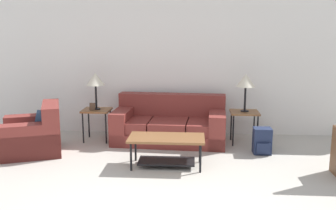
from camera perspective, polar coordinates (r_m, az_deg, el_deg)
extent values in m
cube|color=white|center=(7.15, 0.62, 5.91)|extent=(9.01, 0.06, 2.60)
cube|color=maroon|center=(6.74, 0.22, -4.73)|extent=(2.03, 1.09, 0.22)
cube|color=maroon|center=(6.78, -5.32, -2.85)|extent=(0.69, 0.91, 0.20)
cube|color=maroon|center=(6.67, 0.20, -3.04)|extent=(0.69, 0.91, 0.20)
cube|color=maroon|center=(6.62, 5.86, -3.21)|extent=(0.69, 0.91, 0.20)
cube|color=maroon|center=(6.96, 0.60, 0.11)|extent=(1.98, 0.38, 0.40)
cube|color=maroon|center=(6.85, -6.81, -2.99)|extent=(0.34, 0.99, 0.58)
cube|color=maroon|center=(6.64, 7.49, -3.46)|extent=(0.34, 0.99, 0.58)
cube|color=maroon|center=(6.53, -19.97, -5.13)|extent=(1.16, 1.17, 0.40)
cube|color=maroon|center=(6.42, -17.39, -1.56)|extent=(0.56, 0.95, 0.40)
cube|color=maroon|center=(6.83, -19.86, -3.72)|extent=(0.93, 0.55, 0.56)
cube|color=maroon|center=(6.19, -20.20, -5.26)|extent=(0.93, 0.55, 0.56)
cube|color=#33567F|center=(6.45, -19.16, -2.52)|extent=(0.30, 0.38, 0.36)
cube|color=brown|center=(5.46, -0.22, -5.06)|extent=(1.10, 0.54, 0.04)
cylinder|color=black|center=(5.39, -5.66, -7.86)|extent=(0.03, 0.03, 0.41)
cylinder|color=black|center=(5.32, 4.96, -8.10)|extent=(0.03, 0.03, 0.41)
cylinder|color=black|center=(5.78, -4.97, -6.50)|extent=(0.03, 0.03, 0.41)
cylinder|color=black|center=(5.72, 4.89, -6.71)|extent=(0.03, 0.03, 0.41)
cube|color=black|center=(5.57, -0.22, -8.54)|extent=(0.83, 0.38, 0.02)
cube|color=brown|center=(6.85, -10.83, -0.78)|extent=(0.49, 0.45, 0.03)
cylinder|color=black|center=(6.80, -12.82, -3.45)|extent=(0.03, 0.03, 0.55)
cylinder|color=black|center=(6.69, -9.44, -3.55)|extent=(0.03, 0.03, 0.55)
cylinder|color=black|center=(7.15, -11.97, -2.70)|extent=(0.03, 0.03, 0.55)
cylinder|color=black|center=(7.05, -8.75, -2.78)|extent=(0.03, 0.03, 0.55)
cube|color=brown|center=(6.69, 11.58, -1.10)|extent=(0.49, 0.45, 0.03)
cylinder|color=black|center=(6.55, 9.91, -3.89)|extent=(0.03, 0.03, 0.55)
cylinder|color=black|center=(6.61, 13.46, -3.91)|extent=(0.03, 0.03, 0.55)
cylinder|color=black|center=(6.91, 9.60, -3.08)|extent=(0.03, 0.03, 0.55)
cylinder|color=black|center=(6.96, 12.97, -3.11)|extent=(0.03, 0.03, 0.55)
cylinder|color=black|center=(6.85, -10.84, -0.58)|extent=(0.14, 0.14, 0.02)
cylinder|color=black|center=(6.81, -10.91, 1.24)|extent=(0.04, 0.04, 0.42)
cone|color=beige|center=(6.76, -11.01, 3.92)|extent=(0.33, 0.33, 0.22)
cylinder|color=black|center=(6.68, 11.59, -0.90)|extent=(0.14, 0.14, 0.02)
cylinder|color=black|center=(6.64, 11.66, 0.96)|extent=(0.04, 0.04, 0.42)
cone|color=beige|center=(6.59, 11.77, 3.71)|extent=(0.33, 0.33, 0.22)
cube|color=#1E2847|center=(6.28, 14.14, -5.30)|extent=(0.29, 0.23, 0.43)
cube|color=#1E2847|center=(6.18, 14.32, -6.42)|extent=(0.21, 0.05, 0.17)
cylinder|color=#1E2847|center=(6.39, 13.24, -4.77)|extent=(0.02, 0.02, 0.32)
cylinder|color=#1E2847|center=(6.42, 14.63, -4.77)|extent=(0.02, 0.02, 0.32)
cube|color=#4C3828|center=(6.79, -11.46, -0.23)|extent=(0.10, 0.04, 0.13)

